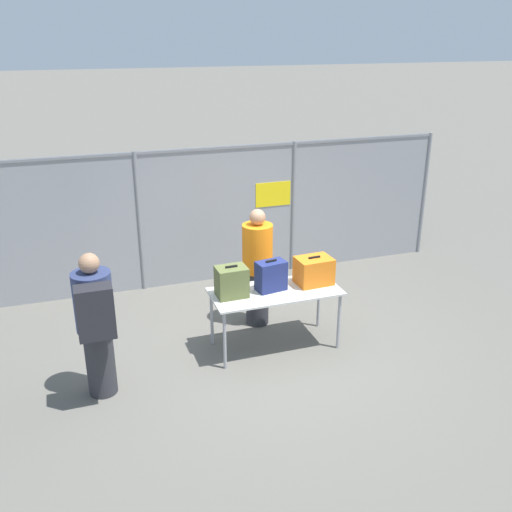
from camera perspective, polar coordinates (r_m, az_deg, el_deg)
The scene contains 9 objects.
ground_plane at distance 7.51m, azimuth 1.46°, elevation -9.26°, with size 120.00×120.00×0.00m, color #605E56.
fence_section at distance 9.15m, azimuth -3.64°, elevation 4.44°, with size 7.70×0.07×2.20m.
inspection_table at distance 7.23m, azimuth 1.93°, elevation -3.97°, with size 1.64×0.74×0.80m.
suitcase_olive at distance 6.99m, azimuth -2.45°, elevation -2.59°, with size 0.38×0.29×0.41m.
suitcase_navy at distance 7.15m, azimuth 1.51°, elevation -1.99°, with size 0.40×0.27×0.41m.
suitcase_orange at distance 7.37m, azimuth 5.80°, elevation -1.48°, with size 0.47×0.36×0.37m.
traveler_hooded at distance 6.41m, azimuth -15.72°, elevation -6.33°, with size 0.42×0.65×1.70m.
security_worker_near at distance 7.77m, azimuth 0.14°, elevation -1.01°, with size 0.41×0.41×1.67m.
utility_trailer at distance 10.84m, azimuth 0.61°, elevation 3.27°, with size 4.53×2.30×0.74m.
Camera 1 is at (-2.25, -6.04, 3.86)m, focal length 40.00 mm.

